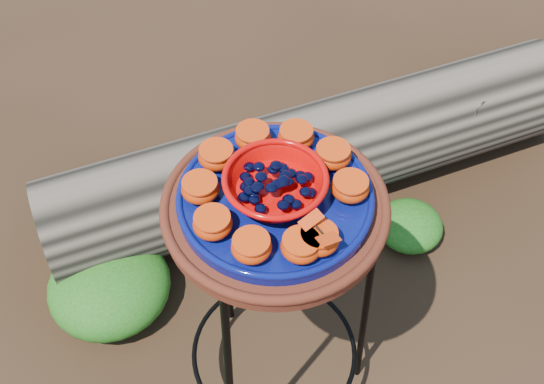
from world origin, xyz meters
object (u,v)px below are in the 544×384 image
plant_stand (275,310)px  driftwood_log (317,153)px  terracotta_saucer (275,209)px  red_bowl (275,186)px  cobalt_plate (275,199)px

plant_stand → driftwood_log: 0.70m
terracotta_saucer → red_bowl: bearing=0.0°
red_bowl → cobalt_plate: bearing=0.0°
red_bowl → driftwood_log: red_bowl is taller
plant_stand → red_bowl: size_ratio=3.97×
driftwood_log → cobalt_plate: bearing=-134.8°
terracotta_saucer → cobalt_plate: bearing=0.0°
terracotta_saucer → driftwood_log: terracotta_saucer is taller
plant_stand → cobalt_plate: cobalt_plate is taller
plant_stand → terracotta_saucer: terracotta_saucer is taller
plant_stand → driftwood_log: (0.48, 0.48, -0.19)m
plant_stand → red_bowl: bearing=0.0°
cobalt_plate → driftwood_log: size_ratio=0.21×
plant_stand → cobalt_plate: size_ratio=1.98×
plant_stand → terracotta_saucer: bearing=0.0°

